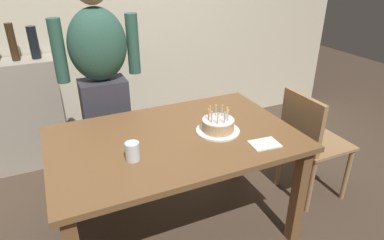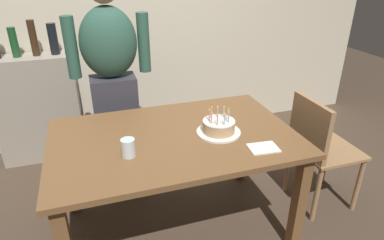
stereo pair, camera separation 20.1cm
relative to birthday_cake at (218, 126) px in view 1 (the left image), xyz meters
The scene contains 9 objects.
ground_plane 0.83m from the birthday_cake, 168.65° to the left, with size 10.00×10.00×0.00m, color #47382B.
back_wall 1.71m from the birthday_cake, 99.66° to the left, with size 5.20×0.10×2.60m, color beige.
dining_table 0.31m from the birthday_cake, 168.65° to the left, with size 1.50×0.96×0.74m.
birthday_cake is the anchor object (origin of this frame).
water_glass_near 0.58m from the birthday_cake, behind, with size 0.08×0.08×0.10m, color silver.
napkin_stack 0.31m from the birthday_cake, 55.97° to the right, with size 0.17×0.13×0.01m, color white.
person_man_bearded 0.96m from the birthday_cake, 125.92° to the left, with size 0.61×0.27×1.66m.
dining_chair 0.82m from the birthday_cake, ahead, with size 0.42×0.42×0.87m.
shelf_cabinet 1.85m from the birthday_cake, 130.95° to the left, with size 0.72×0.30×1.27m.
Camera 1 is at (-0.64, -1.67, 1.72)m, focal length 31.03 mm.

